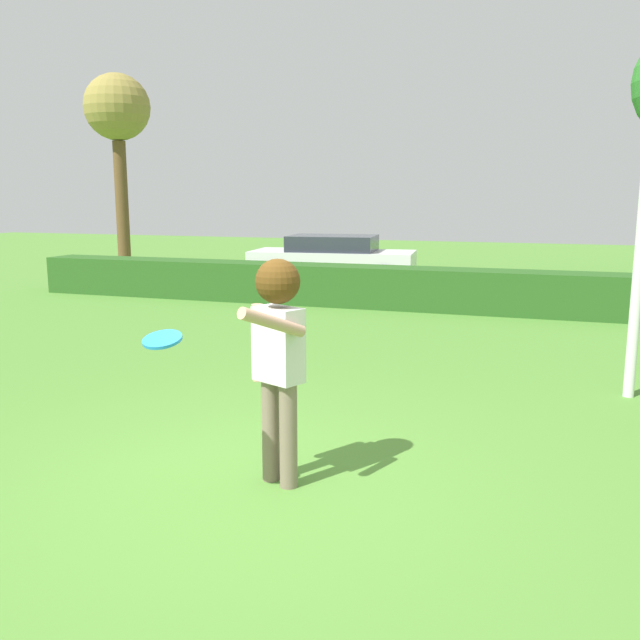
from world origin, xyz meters
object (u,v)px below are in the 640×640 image
person (277,342)px  frisbee (162,339)px  parked_car_white (333,257)px  oak_tree (117,114)px

person → frisbee: (-0.56, -0.73, 0.13)m
parked_car_white → oak_tree: size_ratio=0.75×
frisbee → parked_car_white: size_ratio=0.06×
frisbee → oak_tree: oak_tree is taller
person → oak_tree: bearing=128.4°
parked_car_white → frisbee: bearing=-77.5°
person → parked_car_white: 12.66m
frisbee → parked_car_white: frisbee is taller
oak_tree → person: bearing=-51.6°
person → oak_tree: (-10.38, 13.08, 3.47)m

